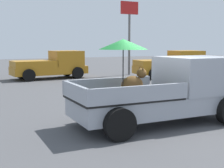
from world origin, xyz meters
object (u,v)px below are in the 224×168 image
object	(u,v)px
pickup_truck_main	(171,89)
pickup_truck_far	(52,65)
pickup_truck_red	(173,65)
motel_sign	(129,24)

from	to	relation	value
pickup_truck_main	pickup_truck_far	distance (m)	12.74
pickup_truck_red	pickup_truck_far	size ratio (longest dim) A/B	1.02
pickup_truck_red	motel_sign	xyz separation A→B (m)	(-1.63, 3.07, 2.83)
pickup_truck_main	motel_sign	bearing A→B (deg)	66.38
pickup_truck_main	pickup_truck_red	size ratio (longest dim) A/B	1.01
pickup_truck_main	motel_sign	xyz separation A→B (m)	(5.87, 12.68, 2.72)
pickup_truck_main	motel_sign	distance (m)	14.23
pickup_truck_main	pickup_truck_far	bearing A→B (deg)	90.78
pickup_truck_main	pickup_truck_red	bearing A→B (deg)	53.27
pickup_truck_far	motel_sign	world-z (taller)	motel_sign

